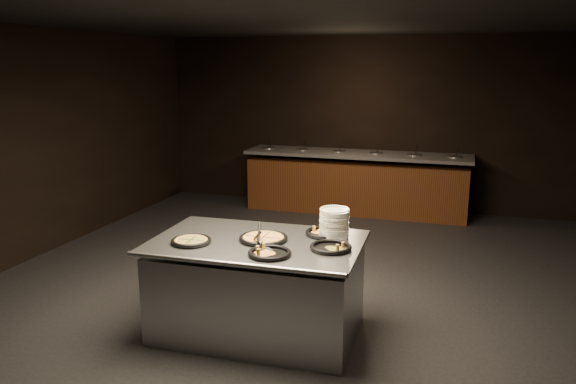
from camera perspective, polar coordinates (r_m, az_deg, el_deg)
name	(u,v)px	position (r m, az deg, el deg)	size (l,w,h in m)	color
room	(294,161)	(5.84, 0.59, 3.20)	(7.02, 8.02, 2.92)	black
salad_bar	(356,186)	(9.44, 6.91, 0.60)	(3.70, 0.83, 1.18)	#583314
serving_counter	(258,289)	(5.21, -3.10, -9.79)	(1.90, 1.25, 0.89)	silver
plate_stack	(334,223)	(5.11, 4.72, -3.18)	(0.27, 0.27, 0.26)	white
pan_veggie_whole	(191,241)	(5.03, -9.82, -4.91)	(0.36, 0.36, 0.04)	black
pan_cheese_whole	(263,238)	(5.04, -2.52, -4.70)	(0.44, 0.44, 0.04)	black
pan_cheese_slices_a	(325,233)	(5.20, 3.78, -4.15)	(0.36, 0.36, 0.04)	black
pan_cheese_slices_b	(270,253)	(4.66, -1.88, -6.21)	(0.36, 0.36, 0.04)	black
pan_veggie_slices	(331,247)	(4.81, 4.37, -5.60)	(0.36, 0.36, 0.04)	black
server_left	(259,234)	(4.96, -3.01, -4.28)	(0.17, 0.32, 0.16)	silver
server_right	(260,240)	(4.81, -2.88, -4.87)	(0.25, 0.26, 0.16)	silver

